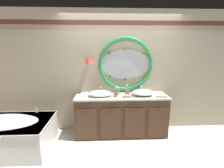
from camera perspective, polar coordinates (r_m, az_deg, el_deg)
The scene contains 13 objects.
ground_plane at distance 3.51m, azimuth 3.63°, elevation -18.86°, with size 14.00×14.00×0.00m, color silver.
back_wall_assembly at distance 3.61m, azimuth 3.00°, elevation 4.42°, with size 6.40×0.26×2.60m.
vanity_counter at distance 3.56m, azimuth 3.26°, elevation -10.60°, with size 1.90×0.59×0.86m.
bathtub at distance 3.65m, azimuth -33.61°, elevation -13.91°, with size 1.69×0.97×0.65m.
sink_basin_left at distance 3.35m, azimuth -4.04°, elevation -3.29°, with size 0.47×0.47×0.11m.
sink_basin_right at distance 3.44m, azimuth 10.66°, elevation -2.88°, with size 0.44×0.44×0.13m.
faucet_set_left at distance 3.56m, azimuth -3.97°, elevation -2.30°, with size 0.21×0.12×0.15m.
faucet_set_right at distance 3.64m, azimuth 9.88°, elevation -1.99°, with size 0.23×0.15×0.16m.
toothbrush_holder_left at distance 3.30m, azimuth 1.32°, elevation -3.42°, with size 0.08×0.08×0.22m.
toothbrush_holder_right at distance 3.44m, azimuth 5.15°, elevation -2.86°, with size 0.08×0.08×0.22m.
soap_dispenser at distance 3.43m, azimuth 2.06°, elevation -2.58°, with size 0.06×0.07×0.17m.
folded_hand_towel at distance 3.42m, azimuth 16.76°, elevation -4.06°, with size 0.20×0.11×0.05m.
toiletry_basket at distance 3.27m, azimuth 5.29°, elevation -4.16°, with size 0.15×0.09×0.13m.
Camera 1 is at (-0.35, -2.98, 1.83)m, focal length 26.41 mm.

